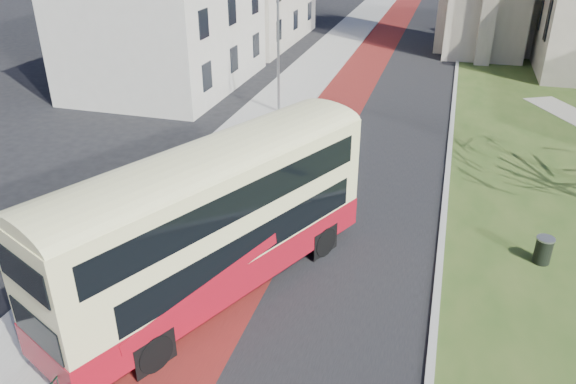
% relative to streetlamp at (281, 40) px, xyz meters
% --- Properties ---
extents(ground, '(160.00, 160.00, 0.00)m').
position_rel_streetlamp_xyz_m(ground, '(4.35, -18.00, -4.59)').
color(ground, black).
rests_on(ground, ground).
extents(road_carriageway, '(9.00, 120.00, 0.01)m').
position_rel_streetlamp_xyz_m(road_carriageway, '(5.85, 2.00, -4.59)').
color(road_carriageway, black).
rests_on(road_carriageway, ground).
extents(bus_lane, '(3.40, 120.00, 0.01)m').
position_rel_streetlamp_xyz_m(bus_lane, '(3.15, 2.00, -4.59)').
color(bus_lane, '#591414').
rests_on(bus_lane, ground).
extents(pavement_west, '(4.00, 120.00, 0.12)m').
position_rel_streetlamp_xyz_m(pavement_west, '(-0.65, 2.00, -4.53)').
color(pavement_west, gray).
rests_on(pavement_west, ground).
extents(kerb_west, '(0.25, 120.00, 0.13)m').
position_rel_streetlamp_xyz_m(kerb_west, '(1.35, 2.00, -4.53)').
color(kerb_west, '#999993').
rests_on(kerb_west, ground).
extents(kerb_east, '(0.25, 80.00, 0.13)m').
position_rel_streetlamp_xyz_m(kerb_east, '(10.45, 4.00, -4.53)').
color(kerb_east, '#999993').
rests_on(kerb_east, ground).
extents(pedestrian_railing, '(0.07, 24.00, 1.12)m').
position_rel_streetlamp_xyz_m(pedestrian_railing, '(1.40, -14.00, -4.04)').
color(pedestrian_railing, '#0C3725').
rests_on(pedestrian_railing, ground).
extents(streetlamp, '(2.13, 0.18, 8.00)m').
position_rel_streetlamp_xyz_m(streetlamp, '(0.00, 0.00, 0.00)').
color(streetlamp, gray).
rests_on(streetlamp, pavement_west).
extents(bus, '(7.58, 12.14, 5.05)m').
position_rel_streetlamp_xyz_m(bus, '(3.33, -18.21, -1.71)').
color(bus, maroon).
rests_on(bus, ground).
extents(litter_bin, '(0.79, 0.79, 1.03)m').
position_rel_streetlamp_xyz_m(litter_bin, '(13.99, -13.38, -4.03)').
color(litter_bin, black).
rests_on(litter_bin, grass_green).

